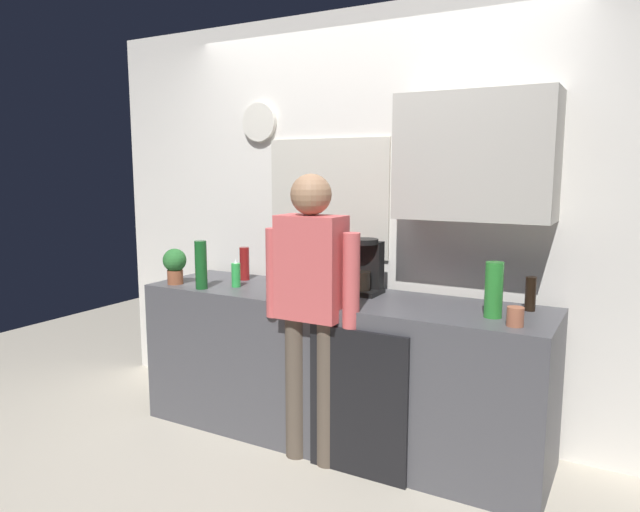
# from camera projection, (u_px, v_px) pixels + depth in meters

# --- Properties ---
(ground_plane) EXTENTS (8.00, 8.00, 0.00)m
(ground_plane) POSITION_uv_depth(u_px,v_px,m) (312.00, 459.00, 3.27)
(ground_plane) COLOR beige
(kitchen_counter) EXTENTS (2.45, 0.64, 0.89)m
(kitchen_counter) POSITION_uv_depth(u_px,v_px,m) (336.00, 368.00, 3.46)
(kitchen_counter) COLOR #4C4C51
(kitchen_counter) RESTS_ON ground_plane
(dishwasher_panel) EXTENTS (0.56, 0.02, 0.80)m
(dishwasher_panel) POSITION_uv_depth(u_px,v_px,m) (357.00, 404.00, 3.04)
(dishwasher_panel) COLOR black
(dishwasher_panel) RESTS_ON ground_plane
(back_wall_assembly) EXTENTS (4.05, 0.42, 2.60)m
(back_wall_assembly) POSITION_uv_depth(u_px,v_px,m) (380.00, 211.00, 3.62)
(back_wall_assembly) COLOR white
(back_wall_assembly) RESTS_ON ground_plane
(coffee_maker) EXTENTS (0.20, 0.20, 0.33)m
(coffee_maker) POSITION_uv_depth(u_px,v_px,m) (365.00, 269.00, 3.44)
(coffee_maker) COLOR black
(coffee_maker) RESTS_ON kitchen_counter
(bottle_olive_oil) EXTENTS (0.06, 0.06, 0.25)m
(bottle_olive_oil) POSITION_uv_depth(u_px,v_px,m) (280.00, 275.00, 3.37)
(bottle_olive_oil) COLOR olive
(bottle_olive_oil) RESTS_ON kitchen_counter
(bottle_dark_sauce) EXTENTS (0.06, 0.06, 0.18)m
(bottle_dark_sauce) POSITION_uv_depth(u_px,v_px,m) (531.00, 294.00, 3.02)
(bottle_dark_sauce) COLOR black
(bottle_dark_sauce) RESTS_ON kitchen_counter
(bottle_red_vinegar) EXTENTS (0.06, 0.06, 0.22)m
(bottle_red_vinegar) POSITION_uv_depth(u_px,v_px,m) (244.00, 264.00, 3.86)
(bottle_red_vinegar) COLOR maroon
(bottle_red_vinegar) RESTS_ON kitchen_counter
(bottle_amber_beer) EXTENTS (0.06, 0.06, 0.23)m
(bottle_amber_beer) POSITION_uv_depth(u_px,v_px,m) (297.00, 267.00, 3.72)
(bottle_amber_beer) COLOR brown
(bottle_amber_beer) RESTS_ON kitchen_counter
(bottle_clear_soda) EXTENTS (0.09, 0.09, 0.28)m
(bottle_clear_soda) POSITION_uv_depth(u_px,v_px,m) (494.00, 290.00, 2.88)
(bottle_clear_soda) COLOR #2D8C33
(bottle_clear_soda) RESTS_ON kitchen_counter
(bottle_green_wine) EXTENTS (0.07, 0.07, 0.30)m
(bottle_green_wine) POSITION_uv_depth(u_px,v_px,m) (201.00, 265.00, 3.57)
(bottle_green_wine) COLOR #195923
(bottle_green_wine) RESTS_ON kitchen_counter
(cup_terracotta_mug) EXTENTS (0.08, 0.08, 0.09)m
(cup_terracotta_mug) POSITION_uv_depth(u_px,v_px,m) (515.00, 317.00, 2.73)
(cup_terracotta_mug) COLOR #B26647
(cup_terracotta_mug) RESTS_ON kitchen_counter
(cup_yellow_cup) EXTENTS (0.07, 0.07, 0.08)m
(cup_yellow_cup) POSITION_uv_depth(u_px,v_px,m) (345.00, 295.00, 3.21)
(cup_yellow_cup) COLOR yellow
(cup_yellow_cup) RESTS_ON kitchen_counter
(mixing_bowl) EXTENTS (0.22, 0.22, 0.08)m
(mixing_bowl) POSITION_uv_depth(u_px,v_px,m) (311.00, 293.00, 3.26)
(mixing_bowl) COLOR white
(mixing_bowl) RESTS_ON kitchen_counter
(potted_plant) EXTENTS (0.15, 0.15, 0.23)m
(potted_plant) POSITION_uv_depth(u_px,v_px,m) (175.00, 264.00, 3.72)
(potted_plant) COLOR #9E5638
(potted_plant) RESTS_ON kitchen_counter
(dish_soap) EXTENTS (0.06, 0.06, 0.18)m
(dish_soap) POSITION_uv_depth(u_px,v_px,m) (236.00, 275.00, 3.64)
(dish_soap) COLOR green
(dish_soap) RESTS_ON kitchen_counter
(person_at_sink) EXTENTS (0.57, 0.22, 1.60)m
(person_at_sink) POSITION_uv_depth(u_px,v_px,m) (311.00, 295.00, 3.13)
(person_at_sink) COLOR brown
(person_at_sink) RESTS_ON ground_plane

